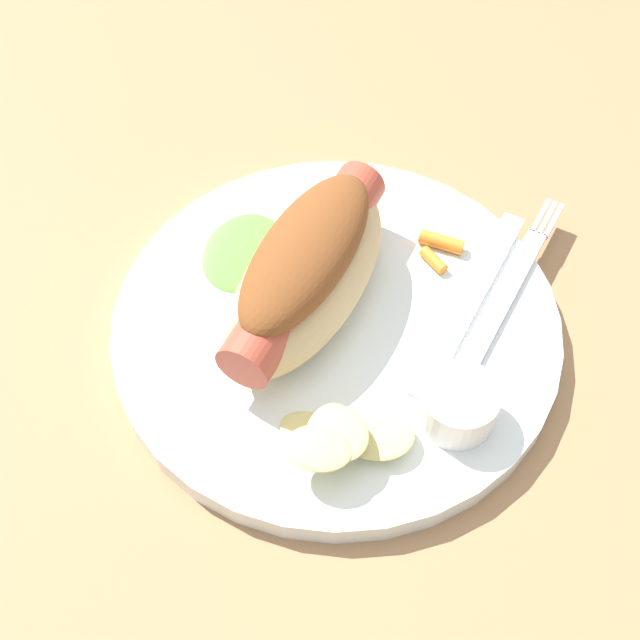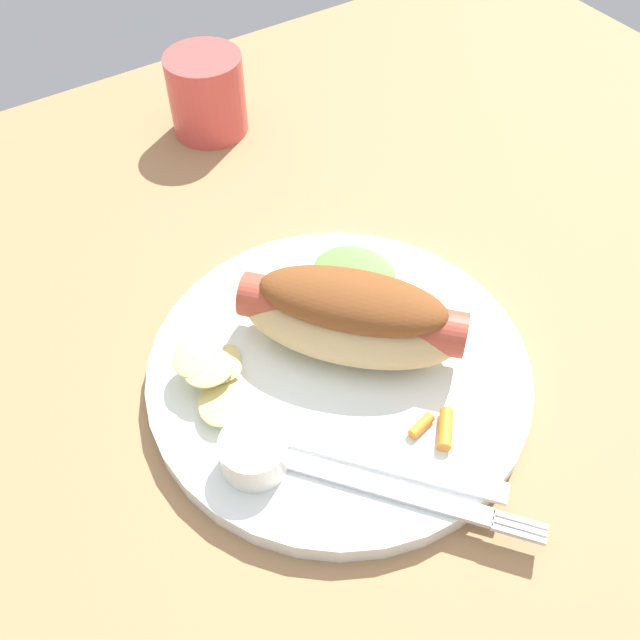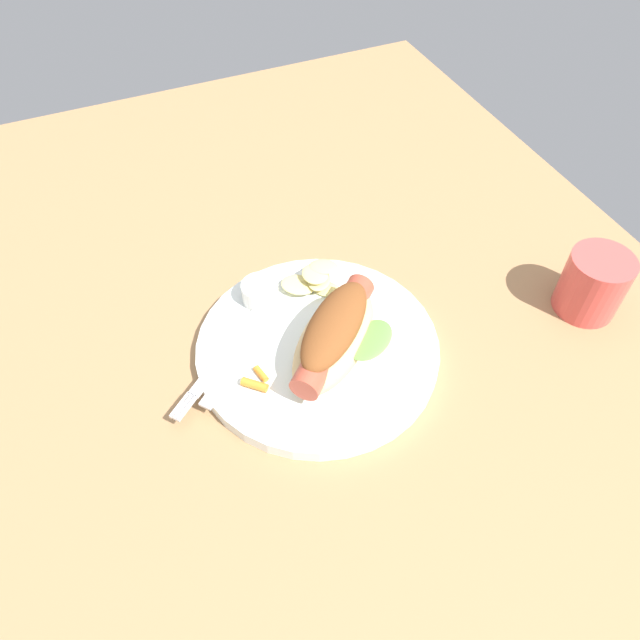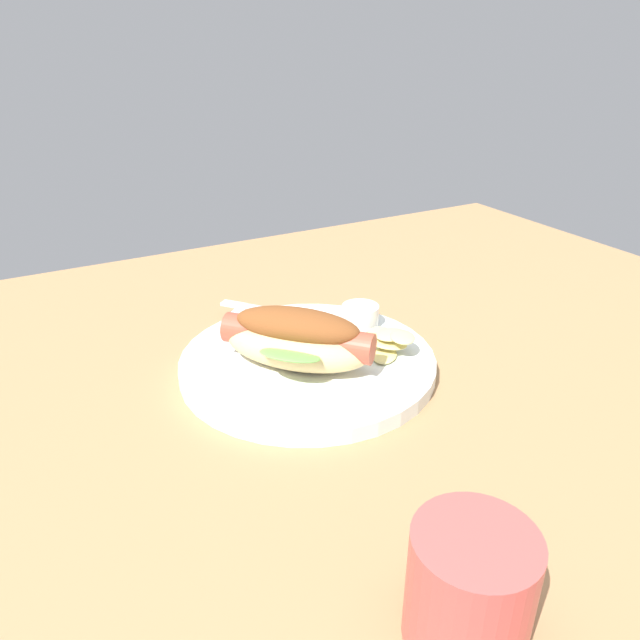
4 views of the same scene
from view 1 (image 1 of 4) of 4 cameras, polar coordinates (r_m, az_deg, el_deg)
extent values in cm
cube|color=#9E754C|center=(48.42, 1.26, -4.76)|extent=(120.00, 90.00, 1.80)
cylinder|color=white|center=(48.87, 1.14, -0.31)|extent=(26.80, 26.80, 1.60)
ellipsoid|color=#DBB77A|center=(47.02, -1.44, 2.95)|extent=(15.31, 15.79, 4.65)
cylinder|color=#B24733|center=(46.39, -1.46, 3.58)|extent=(12.89, 13.58, 3.14)
ellipsoid|color=brown|center=(45.31, -1.50, 4.72)|extent=(12.52, 12.96, 3.18)
ellipsoid|color=#6BB74C|center=(47.27, -5.36, 4.77)|extent=(7.25, 7.42, 1.73)
cylinder|color=white|center=(44.07, 9.71, -5.94)|extent=(4.26, 4.26, 2.51)
cube|color=silver|center=(49.35, 12.44, 0.60)|extent=(9.82, 11.55, 0.40)
cube|color=silver|center=(55.01, 16.15, 6.70)|extent=(2.27, 2.66, 0.40)
cube|color=silver|center=(55.04, 15.71, 6.88)|extent=(2.27, 2.66, 0.40)
cube|color=silver|center=(55.08, 15.28, 7.06)|extent=(2.27, 2.66, 0.40)
cube|color=silver|center=(49.57, 10.53, 1.40)|extent=(11.00, 12.64, 0.36)
ellipsoid|color=#D9CB7C|center=(43.75, -0.45, -8.03)|extent=(4.52, 4.44, 0.50)
ellipsoid|color=#D9CB7C|center=(43.14, 3.57, -8.07)|extent=(5.08, 5.29, 0.74)
ellipsoid|color=#D9CB7C|center=(42.69, 0.65, -8.14)|extent=(4.63, 4.36, 0.80)
ellipsoid|color=#D9CB7C|center=(41.83, 1.33, -7.97)|extent=(3.62, 3.22, 0.71)
ellipsoid|color=#D9CB7C|center=(41.21, -0.11, -9.05)|extent=(4.05, 4.32, 0.65)
cylinder|color=orange|center=(51.89, 8.56, 5.47)|extent=(2.61, 2.70, 0.94)
cylinder|color=orange|center=(50.96, 8.01, 4.20)|extent=(2.08, 1.16, 0.73)
camera|label=2|loc=(0.36, 67.30, 29.29)|focal=39.29mm
camera|label=3|loc=(0.70, 4.20, 64.53)|focal=33.48mm
camera|label=4|loc=(0.64, -63.29, 20.84)|focal=33.32mm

